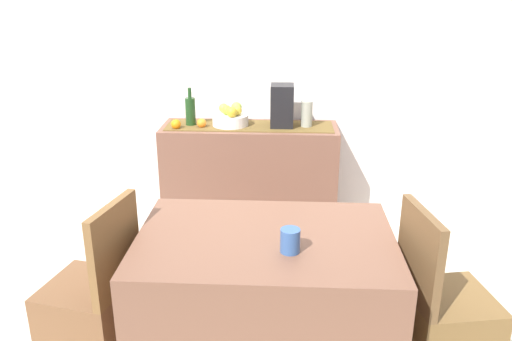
% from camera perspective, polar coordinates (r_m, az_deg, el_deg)
% --- Properties ---
extents(ground_plane, '(6.40, 6.40, 0.02)m').
position_cam_1_polar(ground_plane, '(3.25, 0.21, -14.83)').
color(ground_plane, beige).
rests_on(ground_plane, ground).
extents(room_wall_rear, '(6.40, 0.06, 2.70)m').
position_cam_1_polar(room_wall_rear, '(3.88, 1.15, 12.65)').
color(room_wall_rear, silver).
rests_on(room_wall_rear, ground).
extents(sideboard_console, '(1.26, 0.42, 0.88)m').
position_cam_1_polar(sideboard_console, '(3.86, -0.69, -1.40)').
color(sideboard_console, brown).
rests_on(sideboard_console, ground).
extents(table_runner, '(1.19, 0.32, 0.01)m').
position_cam_1_polar(table_runner, '(3.72, -0.72, 4.94)').
color(table_runner, brown).
rests_on(table_runner, sideboard_console).
extents(fruit_bowl, '(0.26, 0.26, 0.08)m').
position_cam_1_polar(fruit_bowl, '(3.72, -2.84, 5.59)').
color(fruit_bowl, white).
rests_on(fruit_bowl, table_runner).
extents(apple_front, '(0.07, 0.07, 0.07)m').
position_cam_1_polar(apple_front, '(3.70, -3.24, 6.66)').
color(apple_front, '#88AF2C').
rests_on(apple_front, fruit_bowl).
extents(apple_center, '(0.07, 0.07, 0.07)m').
position_cam_1_polar(apple_center, '(3.68, -2.12, 6.63)').
color(apple_center, gold).
rests_on(apple_center, fruit_bowl).
extents(apple_right, '(0.08, 0.08, 0.08)m').
position_cam_1_polar(apple_right, '(3.77, -2.16, 6.99)').
color(apple_right, '#8FAE3C').
rests_on(apple_right, fruit_bowl).
extents(apple_left, '(0.08, 0.08, 0.08)m').
position_cam_1_polar(apple_left, '(3.63, -2.70, 6.46)').
color(apple_left, gold).
rests_on(apple_left, fruit_bowl).
extents(apple_upper, '(0.07, 0.07, 0.07)m').
position_cam_1_polar(apple_upper, '(3.77, -3.60, 6.89)').
color(apple_upper, '#909C3B').
rests_on(apple_upper, fruit_bowl).
extents(wine_bottle, '(0.07, 0.07, 0.27)m').
position_cam_1_polar(wine_bottle, '(3.75, -7.24, 6.52)').
color(wine_bottle, '#1C3D1A').
rests_on(wine_bottle, sideboard_console).
extents(coffee_maker, '(0.16, 0.18, 0.30)m').
position_cam_1_polar(coffee_maker, '(3.68, 2.89, 7.11)').
color(coffee_maker, black).
rests_on(coffee_maker, sideboard_console).
extents(ceramic_vase, '(0.08, 0.08, 0.19)m').
position_cam_1_polar(ceramic_vase, '(3.69, 5.60, 6.19)').
color(ceramic_vase, '#979987').
rests_on(ceramic_vase, sideboard_console).
extents(orange_loose_end, '(0.07, 0.07, 0.07)m').
position_cam_1_polar(orange_loose_end, '(3.68, -8.81, 5.05)').
color(orange_loose_end, orange).
rests_on(orange_loose_end, sideboard_console).
extents(orange_loose_mid, '(0.07, 0.07, 0.07)m').
position_cam_1_polar(orange_loose_mid, '(3.69, -6.02, 5.21)').
color(orange_loose_mid, orange).
rests_on(orange_loose_mid, sideboard_console).
extents(dining_table, '(1.20, 0.83, 0.74)m').
position_cam_1_polar(dining_table, '(2.61, 1.00, -14.52)').
color(dining_table, brown).
rests_on(dining_table, ground).
extents(coffee_cup, '(0.09, 0.09, 0.11)m').
position_cam_1_polar(coffee_cup, '(2.27, 3.78, -7.71)').
color(coffee_cup, '#325692').
rests_on(coffee_cup, dining_table).
extents(chair_near_window, '(0.48, 0.48, 0.90)m').
position_cam_1_polar(chair_near_window, '(2.82, -17.48, -15.13)').
color(chair_near_window, brown).
rests_on(chair_near_window, ground).
extents(chair_by_corner, '(0.46, 0.46, 0.90)m').
position_cam_1_polar(chair_by_corner, '(2.78, 19.84, -16.06)').
color(chair_by_corner, brown).
rests_on(chair_by_corner, ground).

